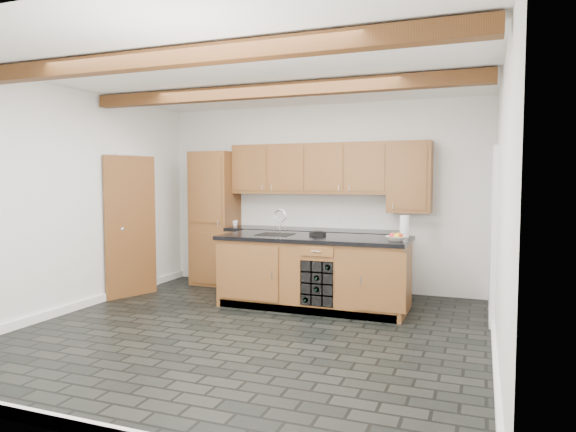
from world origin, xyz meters
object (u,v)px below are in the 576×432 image
object	(u,v)px
island	(314,272)
paper_towel	(404,227)
fruit_bowl	(396,238)
kitchen_scale	(318,234)

from	to	relation	value
island	paper_towel	bearing A→B (deg)	13.50
paper_towel	fruit_bowl	bearing A→B (deg)	-95.59
kitchen_scale	paper_towel	size ratio (longest dim) A/B	0.74
island	fruit_bowl	distance (m)	1.19
kitchen_scale	paper_towel	xyz separation A→B (m)	(1.09, 0.20, 0.11)
fruit_bowl	island	bearing A→B (deg)	172.52
fruit_bowl	paper_towel	distance (m)	0.42
island	paper_towel	distance (m)	1.29
kitchen_scale	paper_towel	bearing A→B (deg)	17.03
fruit_bowl	kitchen_scale	bearing A→B (deg)	168.62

